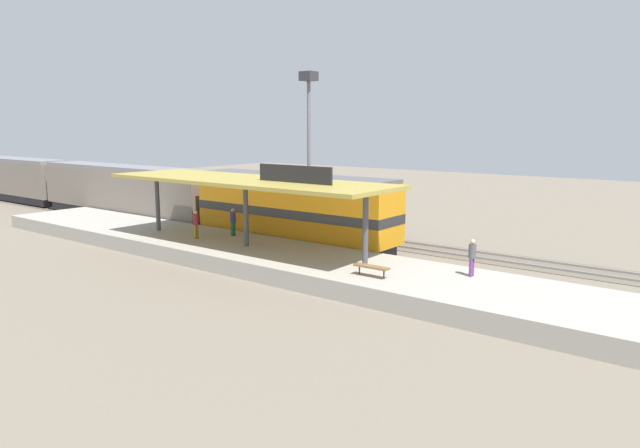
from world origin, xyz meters
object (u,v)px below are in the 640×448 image
object	(u,v)px
person_walking	(233,221)
person_boarding	(196,223)
freight_car	(310,205)
platform_bench	(372,267)
light_mast	(309,116)
person_waiting	(472,256)
locomotive	(293,209)
passenger_carriage_front	(126,191)
passenger_carriage_rear	(8,178)

from	to	relation	value
person_walking	person_boarding	xyz separation A→B (m)	(-1.97, 1.13, 0.00)
freight_car	person_boarding	world-z (taller)	freight_car
platform_bench	light_mast	xyz separation A→B (m)	(13.80, 14.62, 7.05)
freight_car	person_waiting	world-z (taller)	freight_car
locomotive	person_walking	world-z (taller)	locomotive
person_walking	light_mast	bearing A→B (deg)	13.62
locomotive	freight_car	xyz separation A→B (m)	(4.60, 2.34, -0.44)
locomotive	passenger_carriage_front	bearing A→B (deg)	90.00
person_walking	passenger_carriage_rear	bearing A→B (deg)	85.33
person_walking	person_boarding	distance (m)	2.27
platform_bench	light_mast	world-z (taller)	light_mast
platform_bench	locomotive	world-z (taller)	locomotive
locomotive	passenger_carriage_rear	distance (m)	38.80
locomotive	person_waiting	world-z (taller)	locomotive
light_mast	person_boarding	bearing A→B (deg)	-173.37
freight_car	person_walking	xyz separation A→B (m)	(-7.58, -0.00, -0.12)
platform_bench	freight_car	bearing A→B (deg)	48.58
freight_car	person_waiting	xyz separation A→B (m)	(-7.80, -15.56, -0.12)
locomotive	light_mast	world-z (taller)	light_mast
passenger_carriage_front	light_mast	xyz separation A→B (m)	(7.80, -13.05, 6.08)
locomotive	person_walking	bearing A→B (deg)	141.88
person_waiting	person_boarding	world-z (taller)	same
passenger_carriage_rear	person_walking	xyz separation A→B (m)	(-2.98, -36.46, -0.46)
passenger_carriage_rear	passenger_carriage_front	bearing A→B (deg)	-90.00
platform_bench	person_walking	xyz separation A→B (m)	(3.02, 12.01, 0.51)
light_mast	person_boarding	world-z (taller)	light_mast
light_mast	passenger_carriage_rear	bearing A→B (deg)	102.98
freight_car	person_waiting	distance (m)	17.41
locomotive	person_waiting	size ratio (longest dim) A/B	8.44
person_boarding	locomotive	bearing A→B (deg)	-35.01
platform_bench	light_mast	bearing A→B (deg)	46.66
person_walking	person_boarding	world-z (taller)	same
light_mast	person_boarding	size ratio (longest dim) A/B	6.84
passenger_carriage_front	person_waiting	distance (m)	31.39
passenger_carriage_front	passenger_carriage_rear	world-z (taller)	same
platform_bench	person_boarding	xyz separation A→B (m)	(1.05, 13.14, 0.51)
locomotive	person_boarding	bearing A→B (deg)	144.99
platform_bench	passenger_carriage_front	xyz separation A→B (m)	(6.00, 27.67, 0.97)
freight_car	light_mast	xyz separation A→B (m)	(3.20, 2.61, 6.43)
passenger_carriage_rear	freight_car	distance (m)	36.75
person_boarding	passenger_carriage_rear	bearing A→B (deg)	82.03
platform_bench	person_boarding	size ratio (longest dim) A/B	0.99
passenger_carriage_rear	person_boarding	world-z (taller)	passenger_carriage_rear
person_walking	person_waiting	bearing A→B (deg)	-90.80
freight_car	person_boarding	bearing A→B (deg)	173.28
person_boarding	light_mast	bearing A→B (deg)	6.63
passenger_carriage_front	freight_car	bearing A→B (deg)	-73.63
platform_bench	person_waiting	world-z (taller)	person_waiting
platform_bench	passenger_carriage_rear	distance (m)	48.85
locomotive	freight_car	world-z (taller)	locomotive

